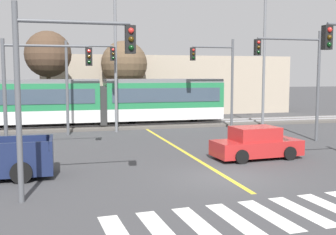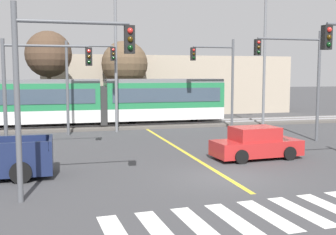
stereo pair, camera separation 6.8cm
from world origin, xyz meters
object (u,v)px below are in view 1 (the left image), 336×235
object	(u,v)px
sedan_crossing	(256,144)
bare_tree_east	(124,64)
traffic_light_far_right	(219,72)
bare_tree_west	(48,54)
traffic_light_mid_right	(298,69)
street_lamp_centre	(118,52)
traffic_light_far_left	(83,73)
light_rail_tram	(102,100)
street_lamp_east	(266,53)
traffic_light_mid_left	(37,77)
traffic_light_near_left	(59,73)

from	to	relation	value
sedan_crossing	bare_tree_east	world-z (taller)	bare_tree_east
traffic_light_far_right	bare_tree_west	size ratio (longest dim) A/B	0.87
traffic_light_mid_right	street_lamp_centre	size ratio (longest dim) A/B	0.66
bare_tree_west	traffic_light_far_left	bearing A→B (deg)	-72.81
light_rail_tram	traffic_light_mid_right	bearing A→B (deg)	-43.37
traffic_light_far_left	bare_tree_west	size ratio (longest dim) A/B	0.82
bare_tree_west	bare_tree_east	bearing A→B (deg)	17.21
street_lamp_east	bare_tree_east	size ratio (longest dim) A/B	1.44
sedan_crossing	street_lamp_centre	size ratio (longest dim) A/B	0.44
light_rail_tram	traffic_light_far_right	size ratio (longest dim) A/B	2.87
sedan_crossing	street_lamp_centre	world-z (taller)	street_lamp_centre
traffic_light_far_right	bare_tree_west	world-z (taller)	bare_tree_west
traffic_light_far_right	traffic_light_mid_right	size ratio (longest dim) A/B	0.99
street_lamp_centre	light_rail_tram	bearing A→B (deg)	107.45
light_rail_tram	traffic_light_far_right	world-z (taller)	traffic_light_far_right
traffic_light_far_right	traffic_light_far_left	world-z (taller)	traffic_light_far_right
traffic_light_mid_right	sedan_crossing	bearing A→B (deg)	-139.77
light_rail_tram	traffic_light_mid_left	size ratio (longest dim) A/B	3.26
traffic_light_near_left	bare_tree_west	size ratio (longest dim) A/B	0.83
traffic_light_mid_right	street_lamp_east	size ratio (longest dim) A/B	0.65
traffic_light_far_right	street_lamp_centre	distance (m)	7.25
light_rail_tram	traffic_light_far_right	distance (m)	8.92
traffic_light_mid_right	street_lamp_east	xyz separation A→B (m)	(1.65, 6.99, 1.27)
traffic_light_far_left	traffic_light_near_left	distance (m)	14.55
traffic_light_far_left	street_lamp_centre	distance (m)	2.89
light_rail_tram	street_lamp_centre	distance (m)	4.50
traffic_light_far_right	bare_tree_east	distance (m)	10.77
traffic_light_far_right	street_lamp_east	world-z (taller)	street_lamp_east
traffic_light_mid_right	street_lamp_east	bearing A→B (deg)	76.71
traffic_light_mid_left	bare_tree_east	distance (m)	17.49
light_rail_tram	traffic_light_mid_right	world-z (taller)	traffic_light_mid_right
light_rail_tram	bare_tree_east	distance (m)	7.06
light_rail_tram	traffic_light_far_left	world-z (taller)	traffic_light_far_left
light_rail_tram	street_lamp_centre	size ratio (longest dim) A/B	1.89
traffic_light_near_left	street_lamp_east	xyz separation A→B (m)	(15.19, 15.16, 1.53)
traffic_light_near_left	traffic_light_mid_right	bearing A→B (deg)	31.11
sedan_crossing	traffic_light_near_left	distance (m)	10.57
traffic_light_mid_left	traffic_light_far_right	bearing A→B (deg)	28.95
sedan_crossing	traffic_light_mid_right	world-z (taller)	traffic_light_mid_right
traffic_light_mid_left	street_lamp_centre	bearing A→B (deg)	55.63
sedan_crossing	bare_tree_west	bearing A→B (deg)	118.85
light_rail_tram	bare_tree_west	distance (m)	6.49
traffic_light_far_right	bare_tree_west	bearing A→B (deg)	148.08
traffic_light_far_left	bare_tree_east	size ratio (longest dim) A/B	0.88
traffic_light_mid_left	traffic_light_mid_right	world-z (taller)	traffic_light_mid_right
traffic_light_mid_left	bare_tree_west	world-z (taller)	bare_tree_west
street_lamp_east	sedan_crossing	bearing A→B (deg)	-119.69
traffic_light_far_right	sedan_crossing	bearing A→B (deg)	-101.98
traffic_light_mid_left	bare_tree_east	bearing A→B (deg)	66.92
street_lamp_east	traffic_light_mid_left	bearing A→B (deg)	-155.44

